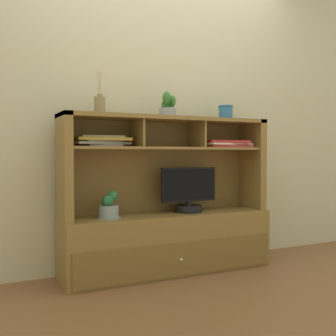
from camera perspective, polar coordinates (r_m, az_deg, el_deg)
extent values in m
cube|color=brown|center=(3.28, 0.00, -14.34)|extent=(6.00, 6.00, 0.02)
cube|color=beige|center=(3.39, -1.75, 10.27)|extent=(6.00, 0.02, 2.80)
cube|color=olive|center=(3.22, 0.00, -10.30)|extent=(1.64, 0.41, 0.45)
cube|color=brown|center=(3.05, 1.76, -12.59)|extent=(1.58, 0.01, 0.24)
sphere|color=silver|center=(3.04, 1.86, -12.64)|extent=(0.02, 0.02, 0.02)
cube|color=olive|center=(2.89, -14.27, 0.18)|extent=(0.06, 0.33, 0.74)
cube|color=olive|center=(3.56, 11.55, 0.53)|extent=(0.06, 0.33, 0.74)
cube|color=brown|center=(3.28, -1.17, 0.19)|extent=(1.58, 0.02, 0.71)
cube|color=olive|center=(3.16, 0.00, 6.84)|extent=(1.64, 0.33, 0.03)
cube|color=olive|center=(3.14, 0.00, 2.76)|extent=(1.52, 0.30, 0.02)
cube|color=olive|center=(3.05, -4.32, 4.85)|extent=(0.02, 0.28, 0.20)
cube|color=olive|center=(3.27, 4.03, 4.65)|extent=(0.02, 0.28, 0.20)
cylinder|color=black|center=(3.23, 2.90, -5.67)|extent=(0.21, 0.21, 0.05)
cylinder|color=black|center=(3.23, 2.90, -4.93)|extent=(0.04, 0.04, 0.03)
cube|color=black|center=(3.21, 2.91, -2.31)|extent=(0.47, 0.03, 0.27)
cube|color=black|center=(3.20, 3.05, -2.33)|extent=(0.44, 0.00, 0.24)
cylinder|color=gray|center=(2.95, -8.26, -6.06)|extent=(0.14, 0.14, 0.09)
cylinder|color=gray|center=(2.96, -8.25, -6.86)|extent=(0.16, 0.16, 0.01)
ellipsoid|color=#266E3A|center=(2.95, -7.75, -3.83)|extent=(0.08, 0.08, 0.07)
ellipsoid|color=#266E3A|center=(2.98, -8.74, -4.59)|extent=(0.04, 0.06, 0.07)
ellipsoid|color=#266E3A|center=(2.93, -8.33, -4.49)|extent=(0.08, 0.04, 0.07)
cube|color=gray|center=(2.96, -8.96, 3.13)|extent=(0.25, 0.15, 0.02)
cube|color=gray|center=(2.96, -9.26, 3.44)|extent=(0.42, 0.22, 0.02)
cube|color=slate|center=(2.97, -9.17, 3.70)|extent=(0.26, 0.17, 0.01)
cube|color=#B78F2F|center=(2.97, -9.03, 4.00)|extent=(0.39, 0.19, 0.02)
cube|color=gray|center=(2.97, -9.21, 4.34)|extent=(0.31, 0.18, 0.01)
cube|color=maroon|center=(3.36, 8.29, 3.04)|extent=(0.39, 0.19, 0.02)
cube|color=beige|center=(3.37, 8.11, 3.32)|extent=(0.42, 0.24, 0.01)
cube|color=#AC2828|center=(3.36, 8.17, 3.63)|extent=(0.37, 0.23, 0.02)
cylinder|color=olive|center=(2.99, -9.50, 8.56)|extent=(0.08, 0.08, 0.12)
cylinder|color=olive|center=(2.99, -9.51, 9.92)|extent=(0.04, 0.04, 0.02)
cylinder|color=tan|center=(3.01, -9.44, 11.46)|extent=(0.00, 0.02, 0.18)
cylinder|color=tan|center=(3.01, -9.54, 11.45)|extent=(0.03, 0.00, 0.18)
cylinder|color=tan|center=(3.01, -9.59, 11.47)|extent=(0.00, 0.02, 0.18)
cylinder|color=tan|center=(3.00, -9.50, 11.47)|extent=(0.05, 0.00, 0.18)
cylinder|color=gray|center=(3.17, -0.06, 7.70)|extent=(0.13, 0.13, 0.07)
cylinder|color=gray|center=(3.16, -0.06, 7.17)|extent=(0.15, 0.15, 0.01)
ellipsoid|color=#356C2B|center=(3.19, 0.58, 9.29)|extent=(0.05, 0.07, 0.09)
ellipsoid|color=#356C2B|center=(3.18, -0.30, 8.70)|extent=(0.08, 0.04, 0.08)
ellipsoid|color=#356C2B|center=(3.16, -0.18, 9.72)|extent=(0.06, 0.07, 0.10)
cylinder|color=#2E6694|center=(3.44, 8.03, 7.52)|extent=(0.12, 0.12, 0.10)
torus|color=#2E6694|center=(3.44, 8.03, 8.51)|extent=(0.12, 0.12, 0.02)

